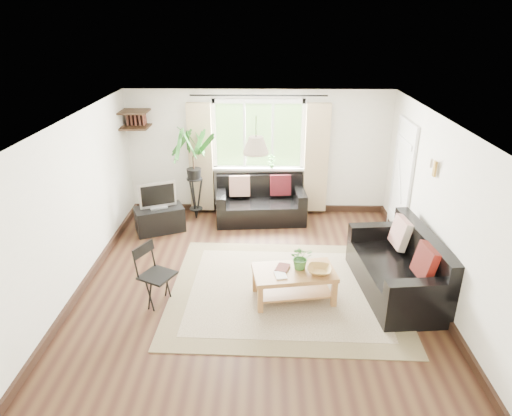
{
  "coord_description": "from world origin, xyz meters",
  "views": [
    {
      "loc": [
        0.13,
        -5.71,
        3.66
      ],
      "look_at": [
        0.0,
        0.4,
        1.05
      ],
      "focal_mm": 32.0,
      "sensor_mm": 36.0,
      "label": 1
    }
  ],
  "objects_px": {
    "tv_stand": "(160,219)",
    "folding_chair": "(157,276)",
    "sofa_right": "(397,265)",
    "sofa_back": "(261,201)",
    "coffee_table": "(294,285)",
    "palm_stand": "(194,175)"
  },
  "relations": [
    {
      "from": "sofa_right",
      "to": "palm_stand",
      "type": "xyz_separation_m",
      "value": [
        -3.18,
        2.47,
        0.45
      ]
    },
    {
      "from": "sofa_back",
      "to": "folding_chair",
      "type": "bearing_deg",
      "value": -120.63
    },
    {
      "from": "tv_stand",
      "to": "palm_stand",
      "type": "bearing_deg",
      "value": 21.14
    },
    {
      "from": "sofa_back",
      "to": "palm_stand",
      "type": "height_order",
      "value": "palm_stand"
    },
    {
      "from": "coffee_table",
      "to": "tv_stand",
      "type": "height_order",
      "value": "tv_stand"
    },
    {
      "from": "sofa_back",
      "to": "coffee_table",
      "type": "relative_size",
      "value": 1.5
    },
    {
      "from": "tv_stand",
      "to": "folding_chair",
      "type": "bearing_deg",
      "value": -101.75
    },
    {
      "from": "sofa_right",
      "to": "folding_chair",
      "type": "height_order",
      "value": "sofa_right"
    },
    {
      "from": "sofa_back",
      "to": "sofa_right",
      "type": "relative_size",
      "value": 0.91
    },
    {
      "from": "sofa_back",
      "to": "folding_chair",
      "type": "distance_m",
      "value": 3.08
    },
    {
      "from": "tv_stand",
      "to": "sofa_right",
      "type": "bearing_deg",
      "value": -50.4
    },
    {
      "from": "coffee_table",
      "to": "palm_stand",
      "type": "relative_size",
      "value": 0.62
    },
    {
      "from": "coffee_table",
      "to": "folding_chair",
      "type": "xyz_separation_m",
      "value": [
        -1.83,
        -0.14,
        0.2
      ]
    },
    {
      "from": "coffee_table",
      "to": "folding_chair",
      "type": "distance_m",
      "value": 1.85
    },
    {
      "from": "sofa_back",
      "to": "sofa_right",
      "type": "distance_m",
      "value": 3.08
    },
    {
      "from": "folding_chair",
      "to": "sofa_right",
      "type": "bearing_deg",
      "value": -56.76
    },
    {
      "from": "coffee_table",
      "to": "folding_chair",
      "type": "height_order",
      "value": "folding_chair"
    },
    {
      "from": "sofa_back",
      "to": "folding_chair",
      "type": "xyz_separation_m",
      "value": [
        -1.35,
        -2.77,
        0.04
      ]
    },
    {
      "from": "tv_stand",
      "to": "folding_chair",
      "type": "relative_size",
      "value": 0.99
    },
    {
      "from": "sofa_right",
      "to": "sofa_back",
      "type": "bearing_deg",
      "value": -147.04
    },
    {
      "from": "tv_stand",
      "to": "palm_stand",
      "type": "xyz_separation_m",
      "value": [
        0.58,
        0.57,
        0.66
      ]
    },
    {
      "from": "coffee_table",
      "to": "palm_stand",
      "type": "bearing_deg",
      "value": 122.68
    }
  ]
}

